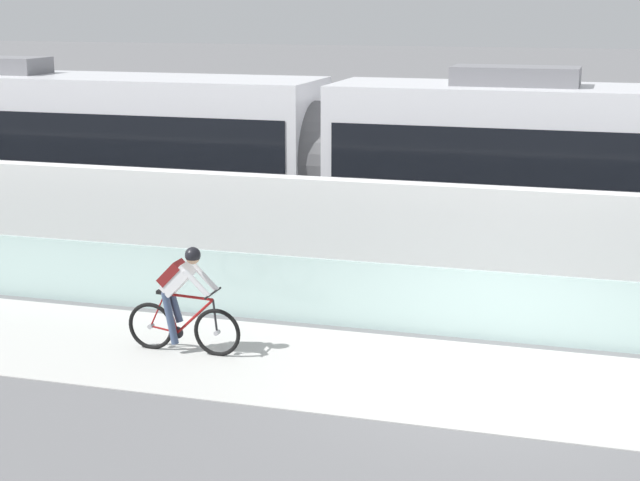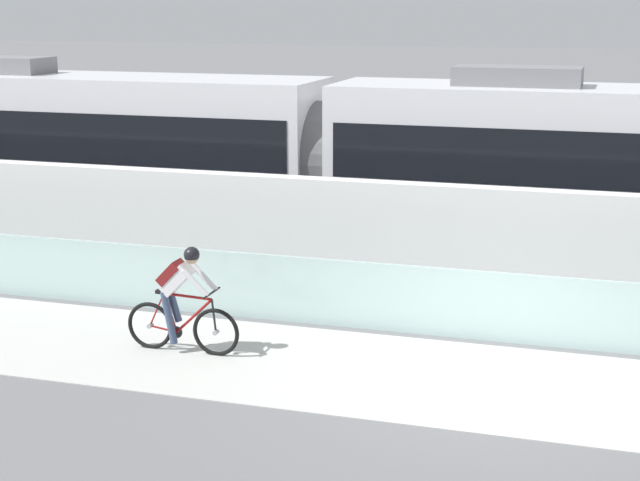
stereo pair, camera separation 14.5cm
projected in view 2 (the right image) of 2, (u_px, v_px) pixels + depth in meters
ground_plane at (483, 385)px, 13.56m from camera, size 200.00×200.00×0.00m
bike_path_deck at (483, 384)px, 13.56m from camera, size 32.00×3.20×0.01m
glass_parapet at (502, 307)px, 15.15m from camera, size 32.00×0.05×1.08m
concrete_barrier_wall at (516, 249)px, 16.72m from camera, size 32.00×0.36×2.03m
tram_rail_near at (529, 271)px, 19.26m from camera, size 32.00×0.08×0.01m
tram_rail_far at (536, 253)px, 20.59m from camera, size 32.00×0.08×0.01m
tram at (328, 157)px, 20.69m from camera, size 22.56×2.54×3.81m
cyclist_on_bike at (181, 300)px, 14.63m from camera, size 1.77×0.58×1.61m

